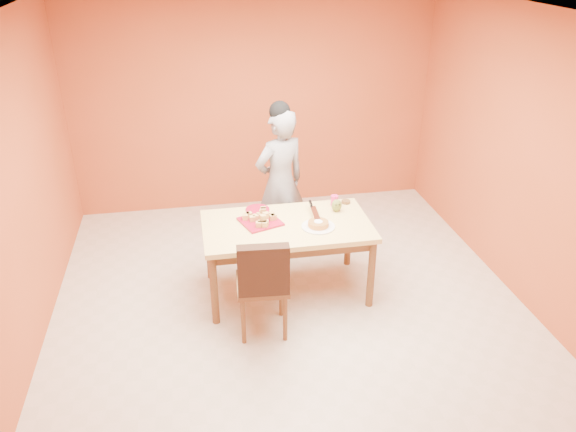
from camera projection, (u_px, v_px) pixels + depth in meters
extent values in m
plane|color=beige|center=(292.00, 311.00, 5.38)|extent=(5.00, 5.00, 0.00)
plane|color=white|center=(293.00, 14.00, 4.16)|extent=(5.00, 5.00, 0.00)
plane|color=#B9502A|center=(254.00, 103.00, 6.96)|extent=(4.50, 0.00, 4.50)
plane|color=#B9502A|center=(11.00, 202.00, 4.40)|extent=(0.00, 5.00, 5.00)
plane|color=#B9502A|center=(533.00, 164.00, 5.13)|extent=(0.00, 5.00, 5.00)
cube|color=#F2D97E|center=(287.00, 226.00, 5.36)|extent=(1.60, 0.90, 0.05)
cube|color=brown|center=(287.00, 233.00, 5.39)|extent=(1.48, 0.78, 0.10)
cylinder|color=brown|center=(214.00, 290.00, 5.06)|extent=(0.07, 0.07, 0.71)
cylinder|color=brown|center=(209.00, 248.00, 5.75)|extent=(0.07, 0.07, 0.71)
cylinder|color=brown|center=(371.00, 274.00, 5.30)|extent=(0.07, 0.07, 0.71)
cylinder|color=brown|center=(348.00, 235.00, 5.99)|extent=(0.07, 0.07, 0.71)
imported|color=gray|center=(280.00, 183.00, 6.07)|extent=(0.70, 0.59, 1.64)
cube|color=maroon|center=(260.00, 222.00, 5.37)|extent=(0.44, 0.44, 0.02)
cylinder|color=maroon|center=(258.00, 209.00, 5.61)|extent=(0.25, 0.25, 0.01)
cylinder|color=silver|center=(318.00, 227.00, 5.28)|extent=(0.36, 0.36, 0.01)
cylinder|color=gold|center=(318.00, 224.00, 5.27)|extent=(0.22, 0.22, 0.04)
cube|color=silver|center=(315.00, 213.00, 5.42)|extent=(0.07, 0.29, 0.01)
ellipsoid|color=olive|center=(337.00, 206.00, 5.56)|extent=(0.12, 0.11, 0.13)
cylinder|color=#DE216B|center=(334.00, 201.00, 5.69)|extent=(0.09, 0.09, 0.11)
cylinder|color=black|center=(346.00, 202.00, 5.76)|extent=(0.11, 0.11, 0.03)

